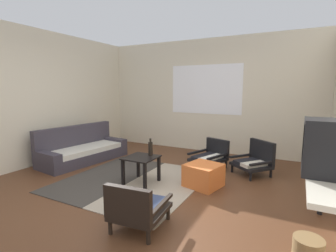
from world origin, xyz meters
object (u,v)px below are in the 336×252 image
couch (82,150)px  ottoman_orange (204,175)px  coffee_table (141,163)px  wicker_basket (308,252)px  armchair_corner (255,160)px  console_shelf (334,175)px  clay_vase (330,143)px  armchair_striped_foreground (137,208)px  armchair_by_window (211,155)px  glass_bottle (150,148)px

couch → ottoman_orange: couch is taller
coffee_table → wicker_basket: coffee_table is taller
wicker_basket → armchair_corner: bearing=109.2°
console_shelf → clay_vase: 0.55m
armchair_striped_foreground → armchair_corner: size_ratio=0.84×
armchair_by_window → console_shelf: 2.79m
coffee_table → ottoman_orange: (0.94, 0.35, -0.16)m
armchair_corner → armchair_by_window: bearing=177.3°
coffee_table → console_shelf: bearing=-15.8°
armchair_striped_foreground → couch: bearing=146.9°
wicker_basket → ottoman_orange: bearing=137.4°
armchair_striped_foreground → wicker_basket: size_ratio=2.51×
armchair_striped_foreground → glass_bottle: bearing=115.8°
couch → ottoman_orange: size_ratio=3.83×
armchair_striped_foreground → armchair_corner: (0.84, 2.48, 0.01)m
armchair_corner → glass_bottle: 1.90m
coffee_table → armchair_by_window: armchair_by_window is taller
armchair_by_window → ottoman_orange: 1.03m
armchair_corner → glass_bottle: (-1.47, -1.17, 0.29)m
armchair_by_window → clay_vase: bearing=-40.9°
armchair_by_window → coffee_table: bearing=-118.0°
couch → glass_bottle: (1.92, -0.35, 0.34)m
armchair_striped_foreground → clay_vase: bearing=28.5°
ottoman_orange → console_shelf: bearing=-33.9°
ottoman_orange → armchair_by_window: bearing=102.0°
coffee_table → clay_vase: clay_vase is taller
armchair_corner → console_shelf: bearing=-64.9°
armchair_striped_foreground → console_shelf: console_shelf is taller
ottoman_orange → wicker_basket: size_ratio=1.92×
clay_vase → wicker_basket: bearing=-101.9°
console_shelf → coffee_table: bearing=164.2°
coffee_table → console_shelf: size_ratio=0.27×
armchair_corner → couch: bearing=-166.4°
couch → armchair_corner: bearing=13.6°
console_shelf → clay_vase: bearing=90.0°
couch → clay_vase: clay_vase is taller
armchair_striped_foreground → clay_vase: 2.16m
couch → clay_vase: size_ratio=6.88×
coffee_table → ottoman_orange: 1.01m
coffee_table → clay_vase: size_ratio=1.82×
armchair_striped_foreground → console_shelf: (1.79, 0.45, 0.52)m
ottoman_orange → wicker_basket: bearing=-42.6°
armchair_striped_foreground → ottoman_orange: 1.53m
armchair_corner → ottoman_orange: bearing=-122.6°
couch → ottoman_orange: bearing=-3.2°
glass_bottle → wicker_basket: bearing=-25.9°
ottoman_orange → console_shelf: (1.57, -1.06, 0.60)m
clay_vase → armchair_striped_foreground: bearing=-151.5°
glass_bottle → coffee_table: bearing=-119.3°
armchair_by_window → wicker_basket: armchair_by_window is taller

